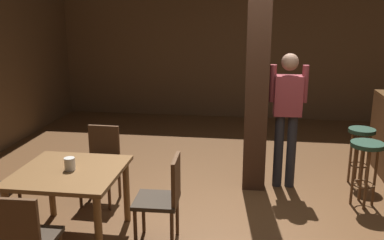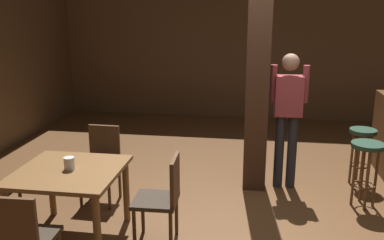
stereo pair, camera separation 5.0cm
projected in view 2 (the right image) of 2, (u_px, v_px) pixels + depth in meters
ground_plane at (245, 217)px, 4.75m from camera, size 10.80×10.80×0.00m
wall_back at (255, 50)px, 8.69m from camera, size 8.00×0.10×2.80m
pillar at (258, 80)px, 5.20m from camera, size 0.28×0.28×2.80m
dining_table at (70, 180)px, 4.18m from camera, size 1.00×1.00×0.73m
chair_east at (163, 195)px, 4.11m from camera, size 0.43×0.43×0.89m
chair_south at (23, 237)px, 3.37m from camera, size 0.44×0.44×0.89m
chair_north at (102, 160)px, 5.07m from camera, size 0.43×0.43×0.89m
napkin_cup at (69, 163)px, 4.14m from camera, size 0.10×0.10×0.12m
standing_person at (288, 111)px, 5.32m from camera, size 0.47×0.22×1.72m
bar_stool_near at (367, 159)px, 4.88m from camera, size 0.37×0.37×0.77m
bar_stool_mid at (362, 143)px, 5.52m from camera, size 0.34×0.34×0.74m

